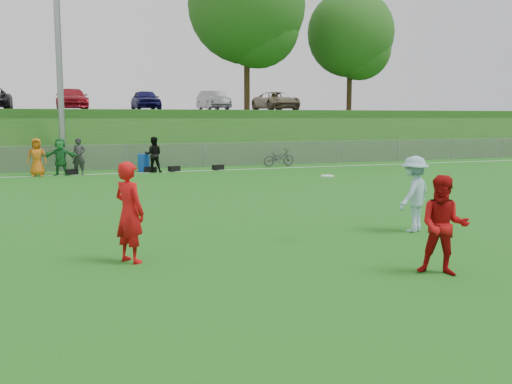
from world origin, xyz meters
name	(u,v)px	position (x,y,z in m)	size (l,w,h in m)	color
ground	(279,266)	(0.00, 0.00, 0.00)	(120.00, 120.00, 0.00)	#1D5B13
sideline_far	(133,173)	(0.00, 18.00, 0.01)	(60.00, 0.10, 0.01)	white
fence	(127,157)	(0.00, 20.00, 0.65)	(58.00, 0.06, 1.30)	gray
light_pole	(58,32)	(-3.00, 20.80, 6.71)	(1.20, 0.40, 12.15)	gray
berm	(105,134)	(0.00, 31.00, 1.50)	(120.00, 18.00, 3.00)	#265016
parking_lot	(101,111)	(0.00, 33.00, 3.05)	(120.00, 12.00, 0.10)	black
tree_green_near	(250,10)	(8.16, 24.42, 9.03)	(7.14, 7.14, 9.95)	black
tree_green_far	(353,38)	(16.16, 25.92, 7.96)	(5.88, 5.88, 8.19)	black
car_row	(84,99)	(-1.17, 32.00, 3.82)	(32.04, 5.18, 1.44)	silver
spectator_row	(67,157)	(-2.93, 18.00, 0.85)	(8.44, 0.83, 1.69)	#A40B1E
gear_bags	(155,169)	(1.09, 18.10, 0.13)	(7.56, 0.52, 0.26)	black
player_red_left	(129,212)	(-2.43, 1.22, 0.92)	(0.67, 0.44, 1.85)	red
player_red_center	(444,226)	(2.37, -1.44, 0.84)	(0.82, 0.64, 1.68)	#A70B0D
player_blue	(414,194)	(4.10, 1.81, 0.87)	(1.13, 0.65, 1.75)	#91B6C9
frisbee	(328,176)	(1.72, 1.52, 1.41)	(0.28, 0.28, 0.03)	white
recycling_bin	(144,163)	(0.61, 18.51, 0.43)	(0.57, 0.57, 0.85)	#1044B6
bicycle	(279,157)	(7.86, 19.00, 0.47)	(0.63, 1.80, 0.95)	#313134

